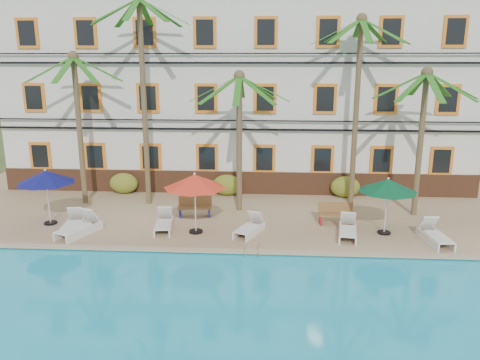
# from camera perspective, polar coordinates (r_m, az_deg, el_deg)

# --- Properties ---
(ground) EXTENTS (100.00, 100.00, 0.00)m
(ground) POSITION_cam_1_polar(r_m,az_deg,el_deg) (18.43, -2.11, -8.34)
(ground) COLOR #384C23
(ground) RESTS_ON ground
(pool_deck) EXTENTS (30.00, 12.00, 0.25)m
(pool_deck) POSITION_cam_1_polar(r_m,az_deg,el_deg) (23.06, -0.88, -3.27)
(pool_deck) COLOR tan
(pool_deck) RESTS_ON ground
(swimming_pool) EXTENTS (26.00, 12.00, 0.20)m
(swimming_pool) POSITION_cam_1_polar(r_m,az_deg,el_deg) (12.26, -5.59, -20.55)
(swimming_pool) COLOR #1BA9D0
(swimming_pool) RESTS_ON ground
(pool_coping) EXTENTS (30.00, 0.35, 0.06)m
(pool_coping) POSITION_cam_1_polar(r_m,az_deg,el_deg) (17.49, -2.42, -8.62)
(pool_coping) COLOR tan
(pool_coping) RESTS_ON pool_deck
(hotel_building) EXTENTS (25.40, 6.44, 10.22)m
(hotel_building) POSITION_cam_1_polar(r_m,az_deg,el_deg) (27.01, -0.08, 10.67)
(hotel_building) COLOR silver
(hotel_building) RESTS_ON pool_deck
(palm_a) EXTENTS (4.49, 4.49, 7.30)m
(palm_a) POSITION_cam_1_polar(r_m,az_deg,el_deg) (23.64, -19.20, 8.44)
(palm_a) COLOR brown
(palm_a) RESTS_ON pool_deck
(palm_b) EXTENTS (4.49, 4.49, 9.79)m
(palm_b) POSITION_cam_1_polar(r_m,az_deg,el_deg) (22.60, -11.79, 12.30)
(palm_b) COLOR brown
(palm_b) RESTS_ON pool_deck
(palm_c) EXTENTS (4.49, 4.49, 6.46)m
(palm_c) POSITION_cam_1_polar(r_m,az_deg,el_deg) (21.25, -0.09, 7.30)
(palm_c) COLOR brown
(palm_c) RESTS_ON pool_deck
(palm_d) EXTENTS (4.49, 4.49, 8.94)m
(palm_d) POSITION_cam_1_polar(r_m,az_deg,el_deg) (22.90, 14.15, 11.00)
(palm_d) COLOR brown
(palm_d) RESTS_ON pool_deck
(palm_e) EXTENTS (4.49, 4.49, 6.62)m
(palm_e) POSITION_cam_1_polar(r_m,az_deg,el_deg) (22.05, 21.37, 6.84)
(palm_e) COLOR brown
(palm_e) RESTS_ON pool_deck
(shrub_left) EXTENTS (1.50, 0.90, 1.10)m
(shrub_left) POSITION_cam_1_polar(r_m,az_deg,el_deg) (25.52, -13.98, -0.39)
(shrub_left) COLOR #23621C
(shrub_left) RESTS_ON pool_deck
(shrub_mid) EXTENTS (1.50, 0.90, 1.10)m
(shrub_mid) POSITION_cam_1_polar(r_m,az_deg,el_deg) (24.44, -1.61, -0.61)
(shrub_mid) COLOR #23621C
(shrub_mid) RESTS_ON pool_deck
(shrub_right) EXTENTS (1.50, 0.90, 1.10)m
(shrub_right) POSITION_cam_1_polar(r_m,az_deg,el_deg) (24.66, 12.72, -0.83)
(shrub_right) COLOR #23621C
(shrub_right) RESTS_ON pool_deck
(umbrella_blue) EXTENTS (2.44, 2.44, 2.44)m
(umbrella_blue) POSITION_cam_1_polar(r_m,az_deg,el_deg) (21.37, -22.59, 0.31)
(umbrella_blue) COLOR black
(umbrella_blue) RESTS_ON pool_deck
(umbrella_red) EXTENTS (2.53, 2.53, 2.53)m
(umbrella_red) POSITION_cam_1_polar(r_m,az_deg,el_deg) (18.78, -5.54, -0.20)
(umbrella_red) COLOR black
(umbrella_red) RESTS_ON pool_deck
(umbrella_green) EXTENTS (2.37, 2.37, 2.37)m
(umbrella_green) POSITION_cam_1_polar(r_m,az_deg,el_deg) (19.53, 17.58, -0.67)
(umbrella_green) COLOR black
(umbrella_green) RESTS_ON pool_deck
(lounger_a) EXTENTS (0.92, 1.95, 0.89)m
(lounger_a) POSITION_cam_1_polar(r_m,az_deg,el_deg) (20.65, -19.75, -5.08)
(lounger_a) COLOR silver
(lounger_a) RESTS_ON pool_deck
(lounger_b) EXTENTS (1.44, 2.16, 0.96)m
(lounger_b) POSITION_cam_1_polar(r_m,az_deg,el_deg) (20.12, -18.98, -5.44)
(lounger_b) COLOR silver
(lounger_b) RESTS_ON pool_deck
(lounger_c) EXTENTS (0.89, 1.93, 0.88)m
(lounger_c) POSITION_cam_1_polar(r_m,az_deg,el_deg) (19.82, -9.26, -5.20)
(lounger_c) COLOR silver
(lounger_c) RESTS_ON pool_deck
(lounger_d) EXTENTS (1.29, 1.88, 0.84)m
(lounger_d) POSITION_cam_1_polar(r_m,az_deg,el_deg) (19.12, 1.18, -5.79)
(lounger_d) COLOR silver
(lounger_d) RESTS_ON pool_deck
(lounger_e) EXTENTS (0.96, 1.97, 0.89)m
(lounger_e) POSITION_cam_1_polar(r_m,az_deg,el_deg) (19.31, 13.00, -5.91)
(lounger_e) COLOR silver
(lounger_e) RESTS_ON pool_deck
(lounger_f) EXTENTS (0.92, 2.01, 0.92)m
(lounger_f) POSITION_cam_1_polar(r_m,az_deg,el_deg) (19.72, 22.66, -6.23)
(lounger_f) COLOR silver
(lounger_f) RESTS_ON pool_deck
(bench_left) EXTENTS (1.55, 0.66, 0.93)m
(bench_left) POSITION_cam_1_polar(r_m,az_deg,el_deg) (21.24, -5.55, -3.22)
(bench_left) COLOR olive
(bench_left) RESTS_ON pool_deck
(bench_right) EXTENTS (1.52, 0.56, 0.93)m
(bench_right) POSITION_cam_1_polar(r_m,az_deg,el_deg) (20.62, 11.58, -3.99)
(bench_right) COLOR olive
(bench_right) RESTS_ON pool_deck
(pool_ladder) EXTENTS (0.54, 0.74, 0.74)m
(pool_ladder) POSITION_cam_1_polar(r_m,az_deg,el_deg) (17.33, 1.56, -8.94)
(pool_ladder) COLOR silver
(pool_ladder) RESTS_ON ground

